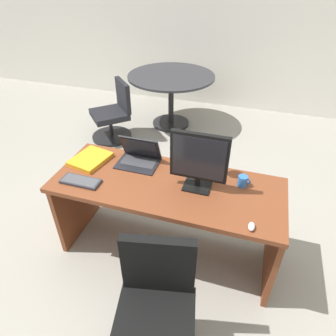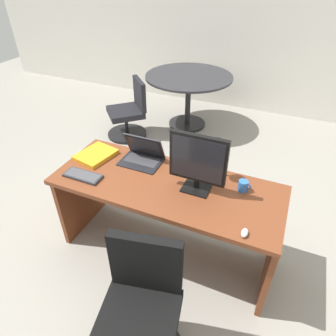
{
  "view_description": "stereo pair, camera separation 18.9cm",
  "coord_description": "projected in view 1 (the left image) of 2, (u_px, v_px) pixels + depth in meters",
  "views": [
    {
      "loc": [
        0.55,
        -1.69,
        2.17
      ],
      "look_at": [
        0.0,
        0.03,
        0.87
      ],
      "focal_mm": 32.14,
      "sensor_mm": 36.0,
      "label": 1
    },
    {
      "loc": [
        0.72,
        -1.63,
        2.17
      ],
      "look_at": [
        0.0,
        0.03,
        0.87
      ],
      "focal_mm": 32.14,
      "sensor_mm": 36.0,
      "label": 2
    }
  ],
  "objects": [
    {
      "name": "book",
      "position": [
        90.0,
        159.0,
        2.51
      ],
      "size": [
        0.31,
        0.36,
        0.03
      ],
      "color": "orange",
      "rests_on": "desk"
    },
    {
      "name": "laptop",
      "position": [
        139.0,
        154.0,
        2.47
      ],
      "size": [
        0.34,
        0.25,
        0.23
      ],
      "color": "black",
      "rests_on": "desk"
    },
    {
      "name": "office_chair",
      "position": [
        156.0,
        319.0,
        1.81
      ],
      "size": [
        0.56,
        0.57,
        0.9
      ],
      "color": "black",
      "rests_on": "ground"
    },
    {
      "name": "mouse",
      "position": [
        251.0,
        227.0,
        1.89
      ],
      "size": [
        0.04,
        0.08,
        0.03
      ],
      "color": "silver",
      "rests_on": "desk"
    },
    {
      "name": "desk_lamp",
      "position": [
        216.0,
        147.0,
        2.23
      ],
      "size": [
        0.12,
        0.14,
        0.34
      ],
      "color": "black",
      "rests_on": "desk"
    },
    {
      "name": "meeting_chair_near",
      "position": [
        114.0,
        117.0,
        4.19
      ],
      "size": [
        0.66,
        0.65,
        0.8
      ],
      "color": "black",
      "rests_on": "ground"
    },
    {
      "name": "keyboard",
      "position": [
        81.0,
        181.0,
        2.27
      ],
      "size": [
        0.3,
        0.12,
        0.02
      ],
      "color": "#2D2D33",
      "rests_on": "desk"
    },
    {
      "name": "back_wall",
      "position": [
        235.0,
        17.0,
        4.5
      ],
      "size": [
        10.0,
        0.1,
        2.8
      ],
      "primitive_type": "cube",
      "color": "silver",
      "rests_on": "ground"
    },
    {
      "name": "coffee_mug",
      "position": [
        243.0,
        181.0,
        2.23
      ],
      "size": [
        0.1,
        0.07,
        0.08
      ],
      "color": "blue",
      "rests_on": "desk"
    },
    {
      "name": "meeting_table",
      "position": [
        171.0,
        88.0,
        4.35
      ],
      "size": [
        1.24,
        1.24,
        0.77
      ],
      "color": "black",
      "rests_on": "ground"
    },
    {
      "name": "desk",
      "position": [
        169.0,
        201.0,
        2.43
      ],
      "size": [
        1.75,
        0.69,
        0.75
      ],
      "color": "brown",
      "rests_on": "ground"
    },
    {
      "name": "ground",
      "position": [
        202.0,
        160.0,
        3.87
      ],
      "size": [
        12.0,
        12.0,
        0.0
      ],
      "primitive_type": "plane",
      "color": "gray"
    },
    {
      "name": "monitor",
      "position": [
        199.0,
        159.0,
        2.09
      ],
      "size": [
        0.41,
        0.16,
        0.45
      ],
      "color": "black",
      "rests_on": "desk"
    }
  ]
}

